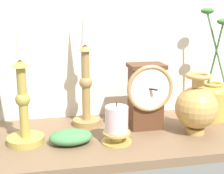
{
  "coord_description": "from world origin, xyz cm",
  "views": [
    {
      "loc": [
        -18.29,
        -81.37,
        34.52
      ],
      "look_at": [
        -1.78,
        0.0,
        14.0
      ],
      "focal_mm": 49.17,
      "sensor_mm": 36.0,
      "label": 1
    }
  ],
  "objects": [
    {
      "name": "brass_vase_jar",
      "position": [
        32.96,
        6.57,
        7.43
      ],
      "size": [
        9.76,
        9.76,
        35.7
      ],
      "color": "gold",
      "rests_on": "ground_plane"
    },
    {
      "name": "ivy_sprig",
      "position": [
        -13.92,
        -4.43,
        1.88
      ],
      "size": [
        11.64,
        8.14,
        3.76
      ],
      "color": "#44804B",
      "rests_on": "ground_plane"
    },
    {
      "name": "candlestick_tall_left",
      "position": [
        -25.84,
        -1.48,
        11.35
      ],
      "size": [
        9.93,
        9.93,
        37.83
      ],
      "color": "#A99641",
      "rests_on": "ground_plane"
    },
    {
      "name": "candlestick_tall_center",
      "position": [
        -8.08,
        9.0,
        14.04
      ],
      "size": [
        8.58,
        8.58,
        40.47
      ],
      "color": "#A17D48",
      "rests_on": "ground_plane"
    },
    {
      "name": "mantel_clock",
      "position": [
        9.22,
        2.78,
        10.5
      ],
      "size": [
        13.71,
        10.35,
        19.97
      ],
      "color": "#56321D",
      "rests_on": "ground_plane"
    },
    {
      "name": "ground_plane",
      "position": [
        0.0,
        0.0,
        -1.2
      ],
      "size": [
        100.0,
        36.0,
        2.4
      ],
      "primitive_type": "cube",
      "color": "brown"
    },
    {
      "name": "back_wall",
      "position": [
        0.0,
        18.5,
        32.5
      ],
      "size": [
        120.0,
        2.0,
        65.0
      ],
      "primitive_type": "cube",
      "color": "white",
      "rests_on": "ground_plane"
    },
    {
      "name": "pillar_candle_front",
      "position": [
        -1.72,
        -5.93,
        4.97
      ],
      "size": [
        8.32,
        8.32,
        11.29
      ],
      "color": "tan",
      "rests_on": "ground_plane"
    },
    {
      "name": "brass_vase_bulbous",
      "position": [
        22.14,
        -3.97,
        7.99
      ],
      "size": [
        12.15,
        12.15,
        17.64
      ],
      "color": "tan",
      "rests_on": "ground_plane"
    }
  ]
}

